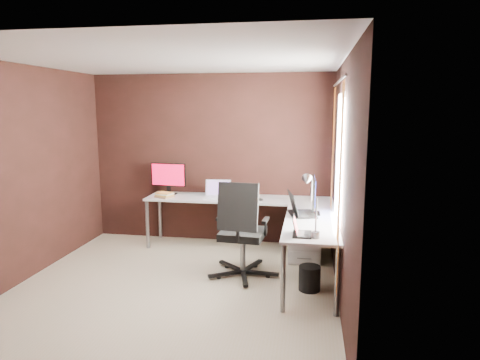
{
  "coord_description": "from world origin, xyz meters",
  "views": [
    {
      "loc": [
        1.47,
        -4.4,
        2.0
      ],
      "look_at": [
        0.59,
        0.95,
        1.09
      ],
      "focal_mm": 32.0,
      "sensor_mm": 36.0,
      "label": 1
    }
  ],
  "objects_px": {
    "wastebasket": "(310,278)",
    "laptop_silver": "(242,196)",
    "monitor_right": "(314,193)",
    "book_stack": "(164,195)",
    "drawer_pedestal": "(305,237)",
    "desk_lamp": "(310,197)",
    "monitor_left": "(168,177)",
    "laptop_black_big": "(299,210)",
    "office_chair": "(242,249)",
    "laptop_black_small": "(300,231)",
    "laptop_white": "(218,194)"
  },
  "relations": [
    {
      "from": "laptop_white",
      "to": "laptop_black_big",
      "type": "height_order",
      "value": "laptop_black_big"
    },
    {
      "from": "monitor_right",
      "to": "laptop_black_big",
      "type": "height_order",
      "value": "monitor_right"
    },
    {
      "from": "drawer_pedestal",
      "to": "book_stack",
      "type": "bearing_deg",
      "value": 174.17
    },
    {
      "from": "book_stack",
      "to": "monitor_left",
      "type": "bearing_deg",
      "value": 94.15
    },
    {
      "from": "office_chair",
      "to": "wastebasket",
      "type": "xyz_separation_m",
      "value": [
        0.8,
        -0.27,
        -0.21
      ]
    },
    {
      "from": "drawer_pedestal",
      "to": "laptop_silver",
      "type": "relative_size",
      "value": 1.64
    },
    {
      "from": "desk_lamp",
      "to": "laptop_black_small",
      "type": "bearing_deg",
      "value": 178.07
    },
    {
      "from": "monitor_right",
      "to": "desk_lamp",
      "type": "relative_size",
      "value": 0.87
    },
    {
      "from": "laptop_silver",
      "to": "wastebasket",
      "type": "height_order",
      "value": "laptop_silver"
    },
    {
      "from": "monitor_right",
      "to": "laptop_silver",
      "type": "relative_size",
      "value": 1.49
    },
    {
      "from": "monitor_left",
      "to": "office_chair",
      "type": "relative_size",
      "value": 0.46
    },
    {
      "from": "office_chair",
      "to": "laptop_black_small",
      "type": "bearing_deg",
      "value": -36.47
    },
    {
      "from": "desk_lamp",
      "to": "wastebasket",
      "type": "xyz_separation_m",
      "value": [
        0.02,
        0.34,
        -0.99
      ]
    },
    {
      "from": "monitor_left",
      "to": "laptop_black_big",
      "type": "bearing_deg",
      "value": -21.12
    },
    {
      "from": "drawer_pedestal",
      "to": "laptop_white",
      "type": "height_order",
      "value": "laptop_white"
    },
    {
      "from": "monitor_left",
      "to": "office_chair",
      "type": "distance_m",
      "value": 1.87
    },
    {
      "from": "office_chair",
      "to": "wastebasket",
      "type": "bearing_deg",
      "value": -13.86
    },
    {
      "from": "monitor_left",
      "to": "laptop_black_small",
      "type": "relative_size",
      "value": 2.01
    },
    {
      "from": "monitor_left",
      "to": "laptop_white",
      "type": "height_order",
      "value": "monitor_left"
    },
    {
      "from": "laptop_silver",
      "to": "office_chair",
      "type": "xyz_separation_m",
      "value": [
        0.16,
        -1.01,
        -0.43
      ]
    },
    {
      "from": "laptop_silver",
      "to": "laptop_black_big",
      "type": "height_order",
      "value": "laptop_black_big"
    },
    {
      "from": "drawer_pedestal",
      "to": "monitor_left",
      "type": "relative_size",
      "value": 1.12
    },
    {
      "from": "book_stack",
      "to": "laptop_black_small",
      "type": "bearing_deg",
      "value": -37.9
    },
    {
      "from": "monitor_left",
      "to": "desk_lamp",
      "type": "xyz_separation_m",
      "value": [
        2.08,
        -1.79,
        0.13
      ]
    },
    {
      "from": "drawer_pedestal",
      "to": "desk_lamp",
      "type": "height_order",
      "value": "desk_lamp"
    },
    {
      "from": "monitor_right",
      "to": "laptop_white",
      "type": "xyz_separation_m",
      "value": [
        -1.36,
        0.76,
        -0.2
      ]
    },
    {
      "from": "monitor_left",
      "to": "office_chair",
      "type": "bearing_deg",
      "value": -37.67
    },
    {
      "from": "laptop_white",
      "to": "book_stack",
      "type": "distance_m",
      "value": 0.76
    },
    {
      "from": "laptop_white",
      "to": "wastebasket",
      "type": "distance_m",
      "value": 2.0
    },
    {
      "from": "laptop_black_big",
      "to": "laptop_black_small",
      "type": "relative_size",
      "value": 1.78
    },
    {
      "from": "monitor_right",
      "to": "laptop_silver",
      "type": "height_order",
      "value": "monitor_right"
    },
    {
      "from": "monitor_right",
      "to": "laptop_black_big",
      "type": "distance_m",
      "value": 0.27
    },
    {
      "from": "monitor_right",
      "to": "book_stack",
      "type": "xyz_separation_m",
      "value": [
        -2.11,
        0.62,
        -0.22
      ]
    },
    {
      "from": "monitor_left",
      "to": "desk_lamp",
      "type": "bearing_deg",
      "value": -36.14
    },
    {
      "from": "laptop_black_big",
      "to": "desk_lamp",
      "type": "distance_m",
      "value": 0.92
    },
    {
      "from": "drawer_pedestal",
      "to": "wastebasket",
      "type": "relative_size",
      "value": 2.17
    },
    {
      "from": "desk_lamp",
      "to": "wastebasket",
      "type": "height_order",
      "value": "desk_lamp"
    },
    {
      "from": "laptop_white",
      "to": "wastebasket",
      "type": "bearing_deg",
      "value": -48.77
    },
    {
      "from": "laptop_silver",
      "to": "laptop_black_big",
      "type": "bearing_deg",
      "value": -25.44
    },
    {
      "from": "monitor_right",
      "to": "desk_lamp",
      "type": "bearing_deg",
      "value": 175.9
    },
    {
      "from": "drawer_pedestal",
      "to": "laptop_black_big",
      "type": "distance_m",
      "value": 0.7
    },
    {
      "from": "laptop_silver",
      "to": "laptop_black_small",
      "type": "distance_m",
      "value": 1.82
    },
    {
      "from": "office_chair",
      "to": "wastebasket",
      "type": "relative_size",
      "value": 4.26
    },
    {
      "from": "book_stack",
      "to": "drawer_pedestal",
      "type": "bearing_deg",
      "value": -5.83
    },
    {
      "from": "laptop_white",
      "to": "office_chair",
      "type": "height_order",
      "value": "office_chair"
    },
    {
      "from": "monitor_right",
      "to": "office_chair",
      "type": "relative_size",
      "value": 0.46
    },
    {
      "from": "wastebasket",
      "to": "laptop_silver",
      "type": "bearing_deg",
      "value": 126.99
    },
    {
      "from": "office_chair",
      "to": "drawer_pedestal",
      "type": "bearing_deg",
      "value": 49.38
    },
    {
      "from": "laptop_silver",
      "to": "office_chair",
      "type": "bearing_deg",
      "value": -62.9
    },
    {
      "from": "desk_lamp",
      "to": "monitor_right",
      "type": "bearing_deg",
      "value": 92.24
    }
  ]
}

